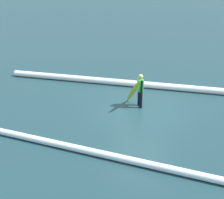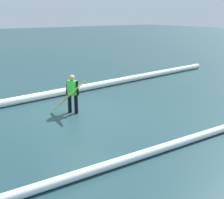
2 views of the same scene
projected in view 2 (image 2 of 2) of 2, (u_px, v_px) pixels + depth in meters
ground_plane at (82, 114)px, 11.47m from camera, size 135.23×135.23×0.00m
surfer at (72, 92)px, 11.42m from camera, size 0.34×0.56×1.48m
surfboard at (68, 96)px, 11.18m from camera, size 1.08×1.47×1.49m
wave_crest_foreground at (82, 88)px, 14.79m from camera, size 19.54×1.71×0.33m
wave_crest_midground at (149, 152)px, 8.08m from camera, size 23.95×1.58×0.23m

